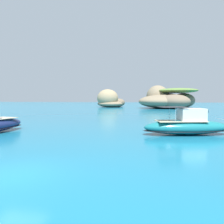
# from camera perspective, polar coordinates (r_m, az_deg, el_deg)

# --- Properties ---
(ground_plane) EXTENTS (400.00, 400.00, 0.00)m
(ground_plane) POSITION_cam_1_polar(r_m,az_deg,el_deg) (11.64, -23.98, -14.61)
(ground_plane) COLOR #197093
(islet_large) EXTENTS (25.34, 28.28, 8.69)m
(islet_large) POSITION_cam_1_polar(r_m,az_deg,el_deg) (86.63, 13.90, 3.16)
(islet_large) COLOR #84755B
(islet_large) RESTS_ON ground
(islet_small) EXTENTS (14.95, 15.98, 7.38)m
(islet_small) POSITION_cam_1_polar(r_m,az_deg,el_deg) (92.00, -0.57, 2.97)
(islet_small) COLOR #9E8966
(islet_small) RESTS_ON ground
(motorboat_teal) EXTENTS (9.15, 4.90, 2.75)m
(motorboat_teal) POSITION_cam_1_polar(r_m,az_deg,el_deg) (23.06, 18.88, -3.37)
(motorboat_teal) COLOR #19727A
(motorboat_teal) RESTS_ON ground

